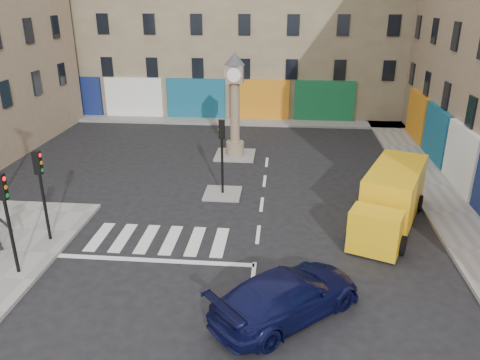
# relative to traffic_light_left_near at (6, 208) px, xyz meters

# --- Properties ---
(ground) EXTENTS (120.00, 120.00, 0.00)m
(ground) POSITION_rel_traffic_light_left_near_xyz_m (8.30, -0.20, -2.62)
(ground) COLOR black
(ground) RESTS_ON ground
(sidewalk_right) EXTENTS (2.60, 30.00, 0.15)m
(sidewalk_right) POSITION_rel_traffic_light_left_near_xyz_m (17.00, 9.80, -2.55)
(sidewalk_right) COLOR gray
(sidewalk_right) RESTS_ON ground
(sidewalk_far) EXTENTS (32.00, 2.40, 0.15)m
(sidewalk_far) POSITION_rel_traffic_light_left_near_xyz_m (4.30, 22.00, -2.55)
(sidewalk_far) COLOR gray
(sidewalk_far) RESTS_ON ground
(island_near) EXTENTS (1.80, 1.80, 0.12)m
(island_near) POSITION_rel_traffic_light_left_near_xyz_m (6.30, 7.80, -2.56)
(island_near) COLOR gray
(island_near) RESTS_ON ground
(island_far) EXTENTS (2.40, 2.40, 0.12)m
(island_far) POSITION_rel_traffic_light_left_near_xyz_m (6.30, 13.80, -2.56)
(island_far) COLOR gray
(island_far) RESTS_ON ground
(building_far) EXTENTS (32.00, 10.00, 17.00)m
(building_far) POSITION_rel_traffic_light_left_near_xyz_m (4.30, 27.80, 5.88)
(building_far) COLOR gray
(building_far) RESTS_ON ground
(traffic_light_left_near) EXTENTS (0.28, 0.22, 3.70)m
(traffic_light_left_near) POSITION_rel_traffic_light_left_near_xyz_m (0.00, 0.00, 0.00)
(traffic_light_left_near) COLOR black
(traffic_light_left_near) RESTS_ON sidewalk_left
(traffic_light_left_far) EXTENTS (0.28, 0.22, 3.70)m
(traffic_light_left_far) POSITION_rel_traffic_light_left_near_xyz_m (0.00, 2.40, 0.00)
(traffic_light_left_far) COLOR black
(traffic_light_left_far) RESTS_ON sidewalk_left
(traffic_light_island) EXTENTS (0.28, 0.22, 3.70)m
(traffic_light_island) POSITION_rel_traffic_light_left_near_xyz_m (6.30, 7.80, -0.03)
(traffic_light_island) COLOR black
(traffic_light_island) RESTS_ON island_near
(clock_pillar) EXTENTS (1.20, 1.20, 6.10)m
(clock_pillar) POSITION_rel_traffic_light_left_near_xyz_m (6.30, 13.80, 0.93)
(clock_pillar) COLOR #8F785E
(clock_pillar) RESTS_ON island_far
(navy_sedan) EXTENTS (5.22, 5.01, 1.49)m
(navy_sedan) POSITION_rel_traffic_light_left_near_xyz_m (9.48, -1.35, -1.87)
(navy_sedan) COLOR #0B0D33
(navy_sedan) RESTS_ON ground
(yellow_van) EXTENTS (4.27, 6.79, 2.38)m
(yellow_van) POSITION_rel_traffic_light_left_near_xyz_m (13.89, 5.41, -1.44)
(yellow_van) COLOR #ECB113
(yellow_van) RESTS_ON ground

